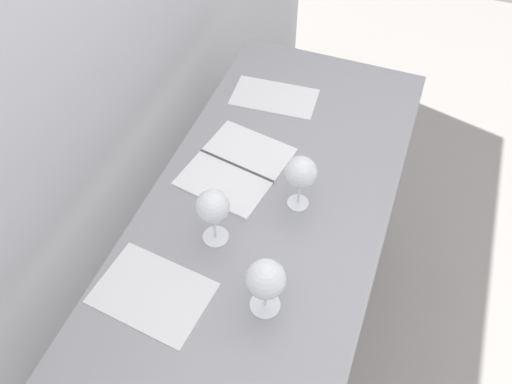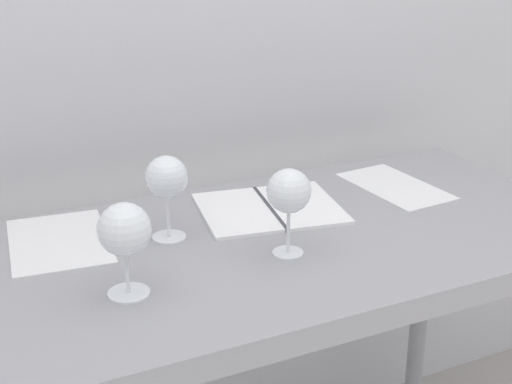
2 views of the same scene
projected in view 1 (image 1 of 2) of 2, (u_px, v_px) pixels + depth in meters
name	position (u px, v px, depth m)	size (l,w,h in m)	color
ground_plane	(264.00, 335.00, 2.14)	(6.00, 6.00, 0.00)	gray
back_wall	(78.00, 40.00, 1.25)	(3.80, 0.04, 2.60)	silver
steel_counter	(269.00, 222.00, 1.53)	(1.40, 0.65, 0.90)	#929297
wine_glass_near_left	(266.00, 280.00, 1.15)	(0.09, 0.09, 0.17)	white
wine_glass_near_center	(301.00, 173.00, 1.34)	(0.09, 0.09, 0.17)	white
wine_glass_far_left	(213.00, 208.00, 1.27)	(0.09, 0.09, 0.17)	white
open_notebook	(236.00, 166.00, 1.52)	(0.34, 0.30, 0.01)	white
tasting_sheet_upper	(152.00, 293.00, 1.26)	(0.19, 0.27, 0.00)	white
tasting_sheet_lower	(274.00, 97.00, 1.72)	(0.15, 0.28, 0.00)	white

